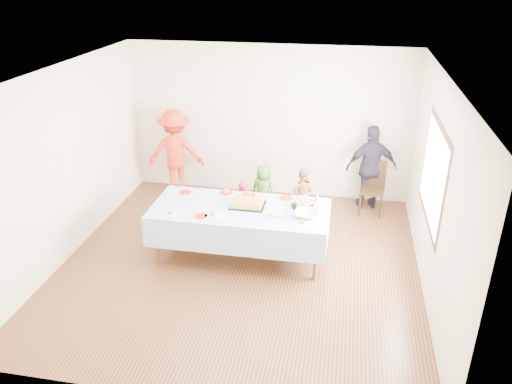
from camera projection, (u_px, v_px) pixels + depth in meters
The scene contains 22 objects.
ground at pixel (240, 263), 7.16m from camera, with size 5.00×5.00×0.00m, color #442513.
room_walls at pixel (242, 147), 6.40m from camera, with size 5.04×5.04×2.72m.
party_table at pixel (240, 211), 7.05m from camera, with size 2.50×1.10×0.78m.
birthday_cake at pixel (248, 203), 7.07m from camera, with size 0.49×0.38×0.09m.
rolls_tray at pixel (302, 204), 7.04m from camera, with size 0.32×0.32×0.10m.
punch_bowl at pixel (307, 214), 6.76m from camera, with size 0.33×0.33×0.08m, color silver.
party_hat at pixel (317, 197), 7.18m from camera, with size 0.09×0.09×0.16m, color white.
fork_pile at pixel (276, 213), 6.80m from camera, with size 0.24×0.18×0.07m, color white, non-canonical shape.
plate_red_far_a at pixel (185, 192), 7.49m from camera, with size 0.18×0.18×0.01m, color red.
plate_red_far_b at pixel (226, 193), 7.48m from camera, with size 0.19×0.19×0.01m, color red.
plate_red_far_c at pixel (249, 195), 7.39m from camera, with size 0.19×0.19×0.01m, color red.
plate_red_far_d at pixel (286, 198), 7.32m from camera, with size 0.19×0.19×0.01m, color red.
plate_red_near at pixel (201, 216), 6.79m from camera, with size 0.18×0.18×0.01m, color red.
plate_white_left at pixel (170, 215), 6.83m from camera, with size 0.20×0.20×0.01m, color white.
plate_white_mid at pixel (212, 216), 6.79m from camera, with size 0.22×0.22×0.01m, color white.
plate_white_right at pixel (302, 224), 6.59m from camera, with size 0.21×0.21×0.01m, color white.
dining_chair at pixel (373, 184), 8.44m from camera, with size 0.43×0.43×0.91m.
toddler_left at pixel (244, 204), 7.95m from camera, with size 0.30×0.20×0.83m, color #BC173E.
toddler_mid at pixel (263, 190), 8.36m from camera, with size 0.43×0.28×0.89m, color #3D7527.
toddler_right at pixel (302, 193), 8.30m from camera, with size 0.42×0.33×0.87m, color tan.
adult_left at pixel (176, 152), 9.06m from camera, with size 1.01×0.58×1.57m, color red.
adult_right at pixel (371, 167), 8.50m from camera, with size 0.87×0.36×1.48m, color #282533.
Camera 1 is at (1.33, -5.91, 3.95)m, focal length 35.00 mm.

